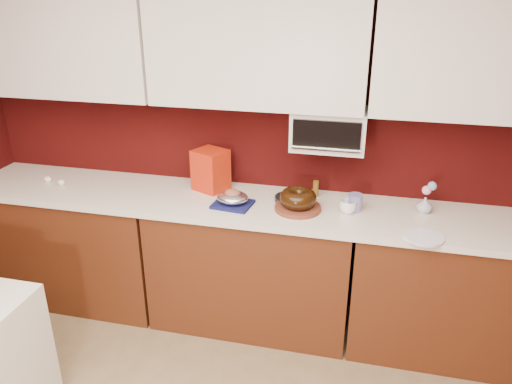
{
  "coord_description": "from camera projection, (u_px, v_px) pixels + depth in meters",
  "views": [
    {
      "loc": [
        0.7,
        -0.9,
        2.22
      ],
      "look_at": [
        0.05,
        1.84,
        1.02
      ],
      "focal_mm": 35.0,
      "sensor_mm": 36.0,
      "label": 1
    }
  ],
  "objects": [
    {
      "name": "base_cabinet_center",
      "position": [
        252.0,
        265.0,
        3.39
      ],
      "size": [
        1.31,
        0.58,
        0.86
      ],
      "primitive_type": "cube",
      "color": "#522510",
      "rests_on": "floor"
    },
    {
      "name": "upper_cabinet_center",
      "position": [
        257.0,
        47.0,
        2.96
      ],
      "size": [
        1.31,
        0.33,
        0.7
      ],
      "primitive_type": "cube",
      "color": "white",
      "rests_on": "wall_back"
    },
    {
      "name": "upper_cabinet_right",
      "position": [
        499.0,
        54.0,
        2.68
      ],
      "size": [
        1.31,
        0.33,
        0.7
      ],
      "primitive_type": "cube",
      "color": "white",
      "rests_on": "wall_back"
    },
    {
      "name": "flower_pink",
      "position": [
        427.0,
        190.0,
        3.01
      ],
      "size": [
        0.06,
        0.06,
        0.06
      ],
      "primitive_type": "sphere",
      "color": "#FF93C5",
      "rests_on": "flower_vase"
    },
    {
      "name": "roasted_ham",
      "position": [
        232.0,
        194.0,
        3.13
      ],
      "size": [
        0.12,
        0.11,
        0.07
      ],
      "primitive_type": "ellipsoid",
      "rotation": [
        0.0,
        0.0,
        -0.31
      ],
      "color": "#9D5848",
      "rests_on": "foil_ham_nest"
    },
    {
      "name": "amber_bottle",
      "position": [
        316.0,
        189.0,
        3.27
      ],
      "size": [
        0.04,
        0.04,
        0.11
      ],
      "primitive_type": "cylinder",
      "rotation": [
        0.0,
        0.0,
        -0.07
      ],
      "color": "brown",
      "rests_on": "countertop"
    },
    {
      "name": "egg_right",
      "position": [
        61.0,
        183.0,
        3.47
      ],
      "size": [
        0.06,
        0.06,
        0.04
      ],
      "primitive_type": "ellipsoid",
      "rotation": [
        0.0,
        0.0,
        -0.41
      ],
      "color": "white",
      "rests_on": "countertop"
    },
    {
      "name": "bundt_cake",
      "position": [
        298.0,
        198.0,
        3.07
      ],
      "size": [
        0.25,
        0.25,
        0.09
      ],
      "primitive_type": "torus",
      "rotation": [
        0.0,
        0.0,
        -0.11
      ],
      "color": "black",
      "rests_on": "cake_base"
    },
    {
      "name": "cake_base",
      "position": [
        298.0,
        208.0,
        3.1
      ],
      "size": [
        0.36,
        0.36,
        0.03
      ],
      "primitive_type": "cylinder",
      "rotation": [
        0.0,
        0.0,
        -0.32
      ],
      "color": "brown",
      "rests_on": "countertop"
    },
    {
      "name": "countertop",
      "position": [
        252.0,
        205.0,
        3.21
      ],
      "size": [
        4.0,
        0.62,
        0.04
      ],
      "primitive_type": "cube",
      "color": "white",
      "rests_on": "base_cabinet_center"
    },
    {
      "name": "pandoro_box",
      "position": [
        211.0,
        170.0,
        3.36
      ],
      "size": [
        0.26,
        0.25,
        0.28
      ],
      "primitive_type": "cube",
      "rotation": [
        0.0,
        0.0,
        -0.42
      ],
      "color": "#A90B0C",
      "rests_on": "countertop"
    },
    {
      "name": "base_cabinet_left",
      "position": [
        77.0,
        243.0,
        3.67
      ],
      "size": [
        1.31,
        0.58,
        0.86
      ],
      "primitive_type": "cube",
      "color": "#522510",
      "rests_on": "floor"
    },
    {
      "name": "base_cabinet_right",
      "position": [
        460.0,
        292.0,
        3.1
      ],
      "size": [
        1.31,
        0.58,
        0.86
      ],
      "primitive_type": "cube",
      "color": "#522510",
      "rests_on": "floor"
    },
    {
      "name": "flower_blue",
      "position": [
        432.0,
        186.0,
        3.01
      ],
      "size": [
        0.06,
        0.06,
        0.06
      ],
      "primitive_type": "sphere",
      "color": "#80A5CD",
      "rests_on": "flower_vase"
    },
    {
      "name": "china_plate",
      "position": [
        424.0,
        237.0,
        2.76
      ],
      "size": [
        0.26,
        0.26,
        0.01
      ],
      "primitive_type": "cylinder",
      "rotation": [
        0.0,
        0.0,
        -0.23
      ],
      "color": "white",
      "rests_on": "countertop"
    },
    {
      "name": "navy_towel",
      "position": [
        233.0,
        204.0,
        3.16
      ],
      "size": [
        0.26,
        0.23,
        0.02
      ],
      "primitive_type": "cube",
      "rotation": [
        0.0,
        0.0,
        -0.11
      ],
      "color": "#14184D",
      "rests_on": "countertop"
    },
    {
      "name": "foil_ham_nest",
      "position": [
        233.0,
        198.0,
        3.14
      ],
      "size": [
        0.24,
        0.22,
        0.07
      ],
      "primitive_type": "ellipsoid",
      "rotation": [
        0.0,
        0.0,
        0.31
      ],
      "color": "white",
      "rests_on": "navy_towel"
    },
    {
      "name": "coffee_mug",
      "position": [
        348.0,
        206.0,
        3.04
      ],
      "size": [
        0.12,
        0.12,
        0.1
      ],
      "primitive_type": "imported",
      "rotation": [
        0.0,
        0.0,
        0.39
      ],
      "color": "white",
      "rests_on": "countertop"
    },
    {
      "name": "egg_left",
      "position": [
        48.0,
        179.0,
        3.52
      ],
      "size": [
        0.06,
        0.05,
        0.04
      ],
      "primitive_type": "ellipsoid",
      "rotation": [
        0.0,
        0.0,
        -0.2
      ],
      "color": "white",
      "rests_on": "countertop"
    },
    {
      "name": "toaster_oven_door",
      "position": [
        326.0,
        136.0,
        2.93
      ],
      "size": [
        0.4,
        0.02,
        0.18
      ],
      "primitive_type": "cube",
      "color": "black",
      "rests_on": "toaster_oven"
    },
    {
      "name": "dark_pan",
      "position": [
        289.0,
        199.0,
        3.22
      ],
      "size": [
        0.21,
        0.21,
        0.03
      ],
      "primitive_type": "cylinder",
      "rotation": [
        0.0,
        0.0,
        -0.14
      ],
      "color": "black",
      "rests_on": "countertop"
    },
    {
      "name": "blue_jar",
      "position": [
        355.0,
        202.0,
        3.08
      ],
      "size": [
        0.1,
        0.1,
        0.11
      ],
      "primitive_type": "cylinder",
      "rotation": [
        0.0,
        0.0,
        -0.08
      ],
      "color": "navy",
      "rests_on": "countertop"
    },
    {
      "name": "upper_cabinet_left",
      "position": [
        58.0,
        41.0,
        3.25
      ],
      "size": [
        1.31,
        0.33,
        0.7
      ],
      "primitive_type": "cube",
      "color": "white",
      "rests_on": "wall_back"
    },
    {
      "name": "wall_back",
      "position": [
        263.0,
        137.0,
        3.34
      ],
      "size": [
        4.0,
        0.02,
        2.5
      ],
      "primitive_type": "cube",
      "color": "#380807",
      "rests_on": "floor"
    },
    {
      "name": "toaster_oven_handle",
      "position": [
        325.0,
        149.0,
        2.94
      ],
      "size": [
        0.42,
        0.02,
        0.02
      ],
      "primitive_type": "cylinder",
      "rotation": [
        0.0,
        1.57,
        0.0
      ],
      "color": "silver",
      "rests_on": "toaster_oven"
    },
    {
      "name": "flower_vase",
      "position": [
        425.0,
        204.0,
        3.05
      ],
      "size": [
        0.08,
        0.08,
        0.11
      ],
      "primitive_type": "imported",
      "rotation": [
        0.0,
        0.0,
        -0.09
      ],
      "color": "silver",
      "rests_on": "countertop"
    },
    {
      "name": "toaster_oven",
      "position": [
        329.0,
        129.0,
        3.07
      ],
      "size": [
        0.45,
        0.3,
        0.25
      ],
      "primitive_type": "cube",
      "color": "white",
      "rests_on": "upper_cabinet_center"
    }
  ]
}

